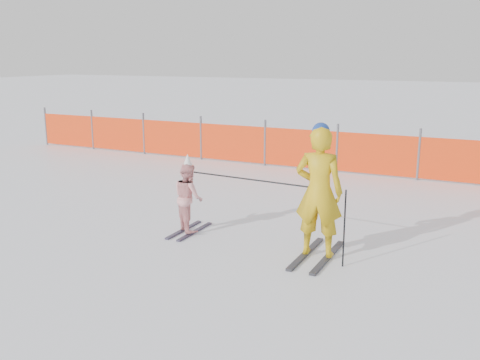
% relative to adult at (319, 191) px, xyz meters
% --- Properties ---
extents(ground, '(120.00, 120.00, 0.00)m').
position_rel_adult_xyz_m(ground, '(-1.35, -0.34, -1.00)').
color(ground, white).
rests_on(ground, ground).
extents(adult, '(0.74, 1.44, 2.00)m').
position_rel_adult_xyz_m(adult, '(0.00, 0.00, 0.00)').
color(adult, black).
rests_on(adult, ground).
extents(child, '(0.71, 1.06, 1.34)m').
position_rel_adult_xyz_m(child, '(-2.32, 0.16, -0.39)').
color(child, black).
rests_on(child, ground).
extents(ski_poles, '(2.66, 0.38, 1.12)m').
position_rel_adult_xyz_m(ski_poles, '(-0.59, -0.02, -0.13)').
color(ski_poles, black).
rests_on(ski_poles, ground).
extents(safety_fence, '(17.74, 0.06, 1.25)m').
position_rel_adult_xyz_m(safety_fence, '(-2.63, 5.91, -0.45)').
color(safety_fence, '#595960').
rests_on(safety_fence, ground).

